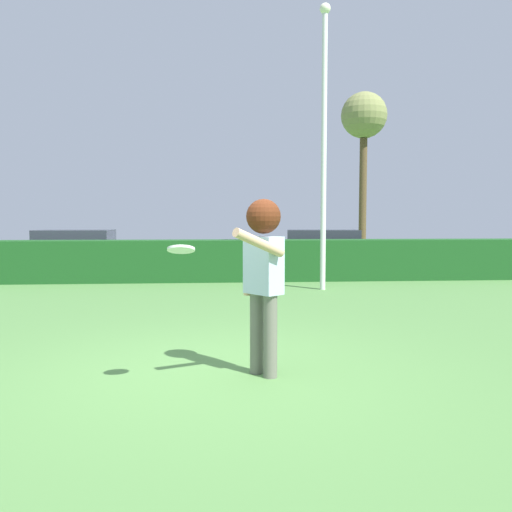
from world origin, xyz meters
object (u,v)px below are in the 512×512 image
person (263,263)px  maple_tree (364,120)px  frisbee (181,249)px  parked_car_white (75,248)px  lamppost (324,134)px  parked_car_green (322,248)px

person → maple_tree: bearing=71.1°
frisbee → maple_tree: (6.78, 18.06, 4.56)m
frisbee → parked_car_white: size_ratio=0.06×
lamppost → parked_car_green: size_ratio=1.43×
parked_car_green → lamppost: bearing=-101.5°
person → parked_car_white: size_ratio=0.43×
maple_tree → parked_car_green: bearing=-115.4°
lamppost → parked_car_green: (0.93, 4.60, -2.76)m
person → lamppost: (1.92, 6.32, 2.30)m
parked_car_green → person: bearing=-104.6°
parked_car_white → parked_car_green: 7.66m
lamppost → parked_car_green: bearing=78.5°
frisbee → maple_tree: size_ratio=0.03×
lamppost → parked_car_white: size_ratio=1.49×
frisbee → lamppost: (2.70, 6.84, 2.13)m
lamppost → parked_car_white: (-6.72, 4.87, -2.76)m
lamppost → person: bearing=-106.9°
frisbee → lamppost: size_ratio=0.04×
frisbee → parked_car_green: (3.63, 11.44, -0.64)m
person → parked_car_white: bearing=113.2°
frisbee → parked_car_green: frisbee is taller
lamppost → parked_car_white: bearing=144.1°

